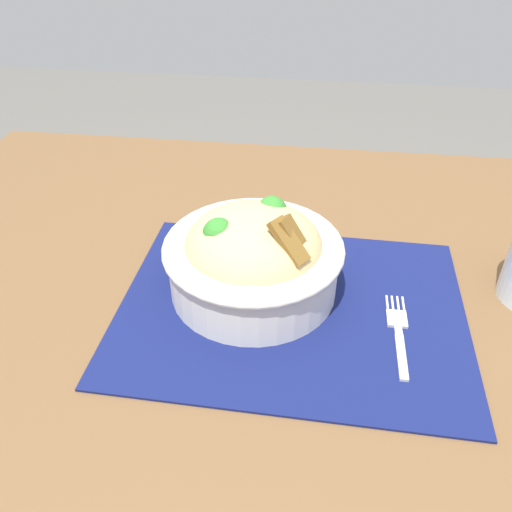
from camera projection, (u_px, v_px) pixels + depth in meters
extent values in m
cube|color=brown|center=(311.00, 304.00, 0.63)|extent=(1.18, 0.82, 0.03)
cylinder|color=brown|center=(72.00, 300.00, 1.18)|extent=(0.04, 0.04, 0.69)
cube|color=#11194C|center=(294.00, 308.00, 0.60)|extent=(0.39, 0.31, 0.00)
cylinder|color=silver|center=(256.00, 268.00, 0.61)|extent=(0.19, 0.19, 0.07)
torus|color=silver|center=(256.00, 248.00, 0.59)|extent=(0.21, 0.21, 0.01)
ellipsoid|color=tan|center=(256.00, 248.00, 0.59)|extent=(0.22, 0.22, 0.08)
sphere|color=#317E2B|center=(222.00, 234.00, 0.57)|extent=(0.04, 0.04, 0.04)
sphere|color=#317E2B|center=(275.00, 212.00, 0.61)|extent=(0.04, 0.04, 0.04)
sphere|color=#317E2B|center=(259.00, 225.00, 0.58)|extent=(0.03, 0.03, 0.03)
cylinder|color=orange|center=(261.00, 238.00, 0.57)|extent=(0.03, 0.02, 0.01)
cylinder|color=orange|center=(241.00, 217.00, 0.61)|extent=(0.01, 0.03, 0.01)
cylinder|color=orange|center=(249.00, 234.00, 0.58)|extent=(0.03, 0.03, 0.01)
cube|color=brown|center=(292.00, 242.00, 0.54)|extent=(0.05, 0.04, 0.04)
cube|color=brown|center=(298.00, 238.00, 0.55)|extent=(0.04, 0.03, 0.04)
cube|color=#B8B8B8|center=(405.00, 357.00, 0.54)|extent=(0.01, 0.06, 0.00)
cube|color=#B8B8B8|center=(401.00, 331.00, 0.57)|extent=(0.01, 0.01, 0.00)
cube|color=#B8B8B8|center=(400.00, 319.00, 0.58)|extent=(0.02, 0.03, 0.00)
cube|color=#B8B8B8|center=(406.00, 305.00, 0.60)|extent=(0.00, 0.02, 0.00)
cube|color=#B8B8B8|center=(401.00, 304.00, 0.60)|extent=(0.00, 0.02, 0.00)
cube|color=#B8B8B8|center=(395.00, 304.00, 0.60)|extent=(0.00, 0.02, 0.00)
cube|color=#B8B8B8|center=(390.00, 303.00, 0.60)|extent=(0.00, 0.02, 0.00)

